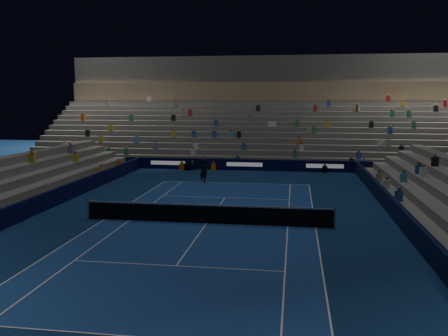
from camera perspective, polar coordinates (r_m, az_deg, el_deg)
The scene contains 9 objects.
ground at distance 24.59m, azimuth -2.07°, elevation -6.61°, with size 90.00×90.00×0.00m, color #0D254F.
court_surface at distance 24.59m, azimuth -2.07°, elevation -6.60°, with size 10.97×23.77×0.01m, color navy.
sponsor_barrier_far at distance 42.49m, azimuth 2.48°, elevation 0.39°, with size 44.00×0.25×1.00m, color black.
sponsor_barrier_east at distance 24.66m, azimuth 20.81°, elevation -5.91°, with size 0.25×37.00×1.00m, color black.
sponsor_barrier_west at distance 27.88m, azimuth -22.14°, elevation -4.38°, with size 0.25×37.00×1.00m, color #080A33.
grandstand_main at distance 51.53m, azimuth 3.59°, elevation 4.98°, with size 44.00×15.20×11.20m.
tennis_net at distance 24.47m, azimuth -2.07°, elevation -5.47°, with size 12.90×0.10×1.10m.
tennis_player at distance 36.28m, azimuth -2.49°, elevation -0.32°, with size 0.66×0.43×1.80m, color black.
broadcast_camera at distance 42.69m, azimuth -4.33°, elevation 0.14°, with size 0.58×0.95×0.57m.
Camera 1 is at (4.36, -23.37, 6.31)m, focal length 38.26 mm.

